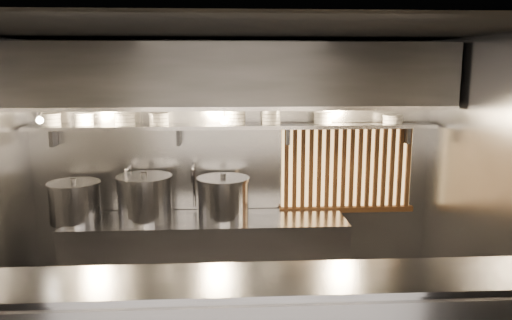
{
  "coord_description": "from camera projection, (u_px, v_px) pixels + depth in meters",
  "views": [
    {
      "loc": [
        -0.07,
        -4.07,
        2.52
      ],
      "look_at": [
        0.2,
        0.55,
        1.65
      ],
      "focal_mm": 35.0,
      "sensor_mm": 36.0,
      "label": 1
    }
  ],
  "objects": [
    {
      "name": "bowl_stack_7",
      "position": [
        393.0,
        119.0,
        5.5
      ],
      "size": [
        0.23,
        0.23,
        0.09
      ],
      "color": "white",
      "rests_on": "bowl_shelf"
    },
    {
      "name": "stock_pot_right",
      "position": [
        145.0,
        198.0,
        5.33
      ],
      "size": [
        0.73,
        0.73,
        0.52
      ],
      "rotation": [
        0.0,
        0.0,
        0.28
      ],
      "color": "#9F9FA4",
      "rests_on": "cooking_bench"
    },
    {
      "name": "wood_screen",
      "position": [
        347.0,
        168.0,
        5.7
      ],
      "size": [
        1.56,
        0.09,
        1.04
      ],
      "color": "#FFC772",
      "rests_on": "wall_back"
    },
    {
      "name": "bowl_stack_2",
      "position": [
        125.0,
        119.0,
        5.33
      ],
      "size": [
        0.23,
        0.23,
        0.13
      ],
      "color": "white",
      "rests_on": "bowl_shelf"
    },
    {
      "name": "bowl_shelf",
      "position": [
        233.0,
        126.0,
        5.41
      ],
      "size": [
        4.4,
        0.34,
        0.04
      ],
      "primitive_type": "cube",
      "color": "#9F9FA4",
      "rests_on": "wall_back"
    },
    {
      "name": "faucet_right",
      "position": [
        193.0,
        177.0,
        5.53
      ],
      "size": [
        0.04,
        0.3,
        0.5
      ],
      "color": "silver",
      "rests_on": "wall_back"
    },
    {
      "name": "exhaust_hood",
      "position": [
        233.0,
        76.0,
        5.09
      ],
      "size": [
        4.4,
        0.81,
        0.65
      ],
      "color": "#2D2D30",
      "rests_on": "ceiling"
    },
    {
      "name": "bowl_stack_6",
      "position": [
        323.0,
        118.0,
        5.45
      ],
      "size": [
        0.21,
        0.21,
        0.13
      ],
      "color": "white",
      "rests_on": "bowl_shelf"
    },
    {
      "name": "bowl_stack_0",
      "position": [
        51.0,
        120.0,
        5.28
      ],
      "size": [
        0.22,
        0.22,
        0.13
      ],
      "color": "white",
      "rests_on": "bowl_shelf"
    },
    {
      "name": "ceiling",
      "position": [
        235.0,
        30.0,
        3.94
      ],
      "size": [
        4.5,
        4.5,
        0.0
      ],
      "primitive_type": "plane",
      "rotation": [
        3.14,
        0.0,
        0.0
      ],
      "color": "black",
      "rests_on": "wall_back"
    },
    {
      "name": "heat_lamp",
      "position": [
        37.0,
        114.0,
        4.8
      ],
      "size": [
        0.25,
        0.35,
        0.2
      ],
      "color": "#9F9FA4",
      "rests_on": "exhaust_hood"
    },
    {
      "name": "bowl_stack_3",
      "position": [
        159.0,
        119.0,
        5.35
      ],
      "size": [
        0.22,
        0.22,
        0.13
      ],
      "color": "white",
      "rests_on": "bowl_shelf"
    },
    {
      "name": "faucet_left",
      "position": [
        130.0,
        178.0,
        5.49
      ],
      "size": [
        0.04,
        0.3,
        0.5
      ],
      "color": "silver",
      "rests_on": "wall_back"
    },
    {
      "name": "bowl_stack_1",
      "position": [
        84.0,
        119.0,
        5.3
      ],
      "size": [
        0.2,
        0.2,
        0.13
      ],
      "color": "white",
      "rests_on": "bowl_shelf"
    },
    {
      "name": "cooking_bench",
      "position": [
        207.0,
        258.0,
        5.47
      ],
      "size": [
        3.0,
        0.7,
        0.9
      ],
      "primitive_type": "cube",
      "color": "#9F9FA4",
      "rests_on": "floor"
    },
    {
      "name": "wall_back",
      "position": [
        234.0,
        166.0,
        5.67
      ],
      "size": [
        4.5,
        0.0,
        4.5
      ],
      "primitive_type": "plane",
      "rotation": [
        1.57,
        0.0,
        0.0
      ],
      "color": "gray",
      "rests_on": "floor"
    },
    {
      "name": "stock_pot_left",
      "position": [
        75.0,
        202.0,
        5.25
      ],
      "size": [
        0.7,
        0.7,
        0.47
      ],
      "rotation": [
        0.0,
        0.0,
        -0.36
      ],
      "color": "#9F9FA4",
      "rests_on": "cooking_bench"
    },
    {
      "name": "wall_right",
      "position": [
        495.0,
        197.0,
        4.33
      ],
      "size": [
        0.0,
        3.0,
        3.0
      ],
      "primitive_type": "plane",
      "rotation": [
        1.57,
        0.0,
        -1.57
      ],
      "color": "gray",
      "rests_on": "floor"
    },
    {
      "name": "bowl_stack_4",
      "position": [
        236.0,
        117.0,
        5.39
      ],
      "size": [
        0.23,
        0.23,
        0.17
      ],
      "color": "white",
      "rests_on": "bowl_shelf"
    },
    {
      "name": "bowl_stack_5",
      "position": [
        271.0,
        116.0,
        5.41
      ],
      "size": [
        0.21,
        0.21,
        0.17
      ],
      "color": "white",
      "rests_on": "bowl_shelf"
    },
    {
      "name": "stock_pot_mid",
      "position": [
        223.0,
        198.0,
        5.37
      ],
      "size": [
        0.6,
        0.6,
        0.49
      ],
      "rotation": [
        0.0,
        0.0,
        0.05
      ],
      "color": "#9F9FA4",
      "rests_on": "cooking_bench"
    },
    {
      "name": "pendant_bulb",
      "position": [
        224.0,
        120.0,
        5.27
      ],
      "size": [
        0.09,
        0.09,
        0.19
      ],
      "color": "#2D2D30",
      "rests_on": "exhaust_hood"
    }
  ]
}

